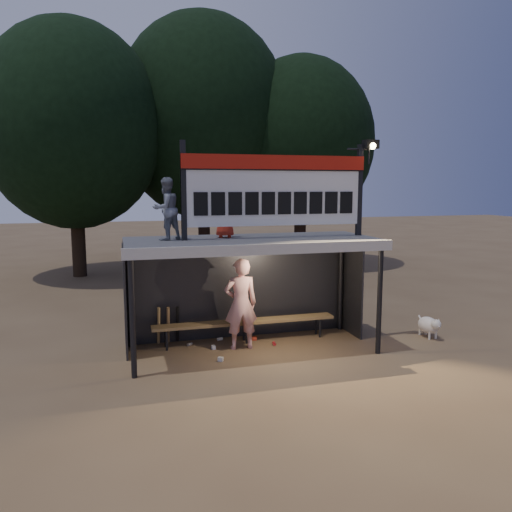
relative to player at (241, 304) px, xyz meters
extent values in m
plane|color=brown|center=(0.19, -0.16, -0.95)|extent=(80.00, 80.00, 0.00)
imported|color=white|center=(0.00, 0.00, 0.00)|extent=(0.71, 0.47, 1.90)
imported|color=slate|center=(-1.48, -0.02, 1.97)|extent=(0.74, 0.70, 1.21)
imported|color=#B32C1B|center=(-0.29, 0.16, 1.85)|extent=(0.52, 0.39, 0.97)
cube|color=#424245|center=(0.19, -0.16, 1.31)|extent=(5.00, 2.00, 0.12)
cube|color=silver|center=(0.19, -1.18, 1.27)|extent=(5.10, 0.06, 0.20)
cylinder|color=black|center=(-2.21, -1.06, 0.15)|extent=(0.10, 0.10, 2.20)
cylinder|color=black|center=(2.59, -1.06, 0.15)|extent=(0.10, 0.10, 2.20)
cylinder|color=black|center=(-2.21, 0.74, 0.15)|extent=(0.10, 0.10, 2.20)
cylinder|color=black|center=(2.59, 0.74, 0.15)|extent=(0.10, 0.10, 2.20)
cube|color=black|center=(0.19, 0.84, 0.15)|extent=(5.00, 0.04, 2.20)
cube|color=black|center=(-2.31, 0.34, 0.15)|extent=(0.04, 1.00, 2.20)
cube|color=black|center=(2.69, 0.34, 0.15)|extent=(0.04, 1.00, 2.20)
cylinder|color=black|center=(0.19, 0.84, 1.20)|extent=(5.00, 0.06, 0.06)
cube|color=black|center=(-1.16, -0.16, 2.32)|extent=(0.10, 0.10, 1.90)
cube|color=black|center=(2.54, -0.16, 2.32)|extent=(0.10, 0.10, 1.90)
cube|color=white|center=(0.69, -0.16, 2.32)|extent=(3.80, 0.08, 1.40)
cube|color=#AC180C|center=(0.69, -0.21, 2.88)|extent=(3.80, 0.04, 0.28)
cube|color=black|center=(0.69, -0.21, 2.73)|extent=(3.80, 0.02, 0.03)
cube|color=black|center=(-0.84, -0.21, 2.07)|extent=(0.27, 0.03, 0.45)
cube|color=black|center=(-0.50, -0.21, 2.07)|extent=(0.27, 0.03, 0.45)
cube|color=black|center=(-0.16, -0.21, 2.07)|extent=(0.27, 0.03, 0.45)
cube|color=black|center=(0.18, -0.21, 2.07)|extent=(0.27, 0.03, 0.45)
cube|color=black|center=(0.52, -0.21, 2.07)|extent=(0.27, 0.03, 0.45)
cube|color=black|center=(0.86, -0.21, 2.07)|extent=(0.27, 0.03, 0.45)
cube|color=black|center=(1.20, -0.21, 2.07)|extent=(0.27, 0.03, 0.45)
cube|color=black|center=(1.54, -0.21, 2.07)|extent=(0.27, 0.03, 0.45)
cube|color=black|center=(1.88, -0.21, 2.07)|extent=(0.27, 0.03, 0.45)
cube|color=black|center=(2.22, -0.21, 2.07)|extent=(0.27, 0.03, 0.45)
cylinder|color=black|center=(2.49, -0.16, 3.17)|extent=(0.50, 0.04, 0.04)
cylinder|color=black|center=(2.74, -0.16, 3.02)|extent=(0.04, 0.04, 0.30)
cube|color=black|center=(2.74, -0.21, 3.27)|extent=(0.30, 0.22, 0.18)
sphere|color=#FFD88C|center=(2.74, -0.30, 3.23)|extent=(0.14, 0.14, 0.14)
cube|color=olive|center=(0.19, 0.39, -0.50)|extent=(4.00, 0.35, 0.06)
cylinder|color=black|center=(-1.51, 0.27, -0.73)|extent=(0.05, 0.05, 0.45)
cylinder|color=black|center=(-1.51, 0.51, -0.73)|extent=(0.05, 0.05, 0.45)
cylinder|color=black|center=(0.19, 0.27, -0.73)|extent=(0.05, 0.05, 0.45)
cylinder|color=black|center=(0.19, 0.51, -0.73)|extent=(0.05, 0.05, 0.45)
cylinder|color=black|center=(1.89, 0.27, -0.73)|extent=(0.05, 0.05, 0.45)
cylinder|color=black|center=(1.89, 0.51, -0.73)|extent=(0.05, 0.05, 0.45)
cylinder|color=black|center=(-3.81, 9.84, 0.92)|extent=(0.50, 0.50, 3.74)
ellipsoid|color=black|center=(-3.81, 9.84, 4.57)|extent=(6.46, 6.46, 7.48)
cylinder|color=black|center=(1.19, 11.34, 1.14)|extent=(0.50, 0.50, 4.18)
ellipsoid|color=black|center=(1.19, 11.34, 5.22)|extent=(7.22, 7.22, 8.36)
cylinder|color=#311F16|center=(5.19, 10.34, 0.81)|extent=(0.50, 0.50, 3.52)
ellipsoid|color=black|center=(5.19, 10.34, 4.25)|extent=(6.08, 6.08, 7.04)
ellipsoid|color=#F1E3D1|center=(4.24, -0.35, -0.68)|extent=(0.36, 0.58, 0.36)
sphere|color=silver|center=(4.24, -0.63, -0.59)|extent=(0.22, 0.22, 0.22)
cone|color=beige|center=(4.24, -0.73, -0.61)|extent=(0.10, 0.10, 0.10)
cone|color=beige|center=(4.19, -0.65, -0.49)|extent=(0.06, 0.06, 0.07)
cone|color=beige|center=(4.29, -0.65, -0.49)|extent=(0.06, 0.06, 0.07)
cylinder|color=beige|center=(4.16, -0.53, -0.86)|extent=(0.05, 0.05, 0.18)
cylinder|color=silver|center=(4.32, -0.53, -0.86)|extent=(0.05, 0.05, 0.18)
cylinder|color=beige|center=(4.16, -0.17, -0.86)|extent=(0.05, 0.05, 0.18)
cylinder|color=silver|center=(4.32, -0.17, -0.86)|extent=(0.05, 0.05, 0.18)
cylinder|color=silver|center=(4.24, -0.05, -0.61)|extent=(0.04, 0.16, 0.14)
cylinder|color=#A7854E|center=(-1.63, 0.66, -0.52)|extent=(0.08, 0.27, 0.84)
cylinder|color=olive|center=(-1.43, 0.66, -0.52)|extent=(0.07, 0.30, 0.83)
cylinder|color=black|center=(-1.23, 0.66, -0.52)|extent=(0.08, 0.33, 0.83)
cube|color=#B0321E|center=(0.41, 0.45, -0.91)|extent=(0.11, 0.08, 0.08)
cylinder|color=#A7A7AB|center=(-1.01, 0.45, -0.92)|extent=(0.13, 0.13, 0.07)
cube|color=silver|center=(-0.57, -0.65, -0.91)|extent=(0.12, 0.12, 0.08)
cylinder|color=#B11E20|center=(0.73, 0.00, -0.92)|extent=(0.08, 0.13, 0.07)
cube|color=#B5B5BA|center=(-0.57, 0.09, -0.91)|extent=(0.08, 0.11, 0.08)
cylinder|color=silver|center=(-0.32, 0.63, -0.92)|extent=(0.13, 0.09, 0.07)
camera|label=1|loc=(-2.41, -9.76, 2.41)|focal=35.00mm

